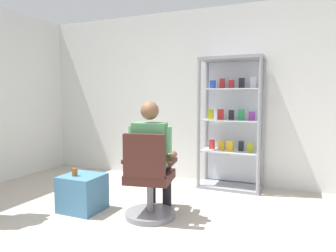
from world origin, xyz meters
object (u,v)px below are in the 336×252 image
Objects in this scene: seated_shopkeeper at (153,152)px; office_chair at (149,184)px; display_cabinet_main at (232,122)px; storage_crate at (82,193)px; tea_glass at (75,172)px.

office_chair is at bearing -79.46° from seated_shopkeeper.
storage_crate is at bearing -130.03° from display_cabinet_main.
display_cabinet_main is 1.98× the size of office_chair.
display_cabinet_main is 1.78m from office_chair.
storage_crate is (-1.40, -1.67, -0.75)m from display_cabinet_main.
office_chair is 0.90m from tea_glass.
seated_shopkeeper reaches higher than storage_crate.
display_cabinet_main is 2.30m from storage_crate.
seated_shopkeeper is at bearing -112.62° from display_cabinet_main.
tea_glass is at bearing -128.28° from storage_crate.
office_chair is (-0.56, -1.59, -0.57)m from display_cabinet_main.
display_cabinet_main reaches higher than seated_shopkeeper.
seated_shopkeeper is (-0.03, 0.16, 0.32)m from office_chair.
seated_shopkeeper is 0.94m from tea_glass.
tea_glass reaches higher than storage_crate.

